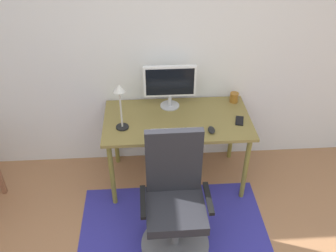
{
  "coord_description": "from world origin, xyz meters",
  "views": [
    {
      "loc": [
        -0.1,
        -0.93,
        2.59
      ],
      "look_at": [
        0.07,
        1.53,
        0.83
      ],
      "focal_mm": 39.06,
      "sensor_mm": 36.0,
      "label": 1
    }
  ],
  "objects_px": {
    "coffee_cup": "(234,97)",
    "monitor": "(170,83)",
    "keyboard": "(176,133)",
    "computer_mouse": "(211,130)",
    "cell_phone": "(239,121)",
    "desk": "(177,125)",
    "desk_lamp": "(120,98)",
    "office_chair": "(175,208)"
  },
  "relations": [
    {
      "from": "keyboard",
      "to": "office_chair",
      "type": "height_order",
      "value": "office_chair"
    },
    {
      "from": "monitor",
      "to": "keyboard",
      "type": "bearing_deg",
      "value": -86.89
    },
    {
      "from": "monitor",
      "to": "computer_mouse",
      "type": "xyz_separation_m",
      "value": [
        0.33,
        -0.43,
        -0.23
      ]
    },
    {
      "from": "desk",
      "to": "desk_lamp",
      "type": "xyz_separation_m",
      "value": [
        -0.49,
        -0.11,
        0.37
      ]
    },
    {
      "from": "computer_mouse",
      "to": "desk_lamp",
      "type": "height_order",
      "value": "desk_lamp"
    },
    {
      "from": "keyboard",
      "to": "coffee_cup",
      "type": "bearing_deg",
      "value": 39.16
    },
    {
      "from": "coffee_cup",
      "to": "cell_phone",
      "type": "bearing_deg",
      "value": -93.17
    },
    {
      "from": "coffee_cup",
      "to": "monitor",
      "type": "bearing_deg",
      "value": -176.24
    },
    {
      "from": "desk",
      "to": "computer_mouse",
      "type": "xyz_separation_m",
      "value": [
        0.27,
        -0.22,
        0.09
      ]
    },
    {
      "from": "computer_mouse",
      "to": "cell_phone",
      "type": "distance_m",
      "value": 0.31
    },
    {
      "from": "keyboard",
      "to": "computer_mouse",
      "type": "xyz_separation_m",
      "value": [
        0.3,
        0.02,
        0.01
      ]
    },
    {
      "from": "keyboard",
      "to": "cell_phone",
      "type": "bearing_deg",
      "value": 15.01
    },
    {
      "from": "computer_mouse",
      "to": "office_chair",
      "type": "height_order",
      "value": "office_chair"
    },
    {
      "from": "desk",
      "to": "keyboard",
      "type": "xyz_separation_m",
      "value": [
        -0.03,
        -0.23,
        0.08
      ]
    },
    {
      "from": "desk",
      "to": "monitor",
      "type": "bearing_deg",
      "value": 103.86
    },
    {
      "from": "coffee_cup",
      "to": "desk_lamp",
      "type": "bearing_deg",
      "value": -161.11
    },
    {
      "from": "computer_mouse",
      "to": "keyboard",
      "type": "bearing_deg",
      "value": -176.73
    },
    {
      "from": "keyboard",
      "to": "desk_lamp",
      "type": "relative_size",
      "value": 1.01
    },
    {
      "from": "monitor",
      "to": "cell_phone",
      "type": "xyz_separation_m",
      "value": [
        0.6,
        -0.29,
        -0.24
      ]
    },
    {
      "from": "keyboard",
      "to": "office_chair",
      "type": "xyz_separation_m",
      "value": [
        -0.05,
        -0.53,
        -0.34
      ]
    },
    {
      "from": "computer_mouse",
      "to": "coffee_cup",
      "type": "xyz_separation_m",
      "value": [
        0.3,
        0.47,
        0.03
      ]
    },
    {
      "from": "cell_phone",
      "to": "office_chair",
      "type": "height_order",
      "value": "office_chair"
    },
    {
      "from": "desk",
      "to": "coffee_cup",
      "type": "relative_size",
      "value": 14.02
    },
    {
      "from": "cell_phone",
      "to": "office_chair",
      "type": "xyz_separation_m",
      "value": [
        -0.63,
        -0.68,
        -0.33
      ]
    },
    {
      "from": "cell_phone",
      "to": "computer_mouse",
      "type": "bearing_deg",
      "value": -138.1
    },
    {
      "from": "coffee_cup",
      "to": "office_chair",
      "type": "height_order",
      "value": "office_chair"
    },
    {
      "from": "desk",
      "to": "office_chair",
      "type": "height_order",
      "value": "office_chair"
    },
    {
      "from": "monitor",
      "to": "computer_mouse",
      "type": "distance_m",
      "value": 0.59
    },
    {
      "from": "computer_mouse",
      "to": "cell_phone",
      "type": "bearing_deg",
      "value": 26.51
    },
    {
      "from": "computer_mouse",
      "to": "coffee_cup",
      "type": "height_order",
      "value": "coffee_cup"
    },
    {
      "from": "coffee_cup",
      "to": "desk_lamp",
      "type": "height_order",
      "value": "desk_lamp"
    },
    {
      "from": "computer_mouse",
      "to": "monitor",
      "type": "bearing_deg",
      "value": 127.32
    },
    {
      "from": "desk",
      "to": "computer_mouse",
      "type": "relative_size",
      "value": 12.72
    },
    {
      "from": "monitor",
      "to": "office_chair",
      "type": "distance_m",
      "value": 1.13
    },
    {
      "from": "office_chair",
      "to": "coffee_cup",
      "type": "bearing_deg",
      "value": 56.83
    },
    {
      "from": "keyboard",
      "to": "desk_lamp",
      "type": "xyz_separation_m",
      "value": [
        -0.46,
        0.12,
        0.29
      ]
    },
    {
      "from": "desk",
      "to": "keyboard",
      "type": "distance_m",
      "value": 0.25
    },
    {
      "from": "keyboard",
      "to": "computer_mouse",
      "type": "distance_m",
      "value": 0.3
    },
    {
      "from": "computer_mouse",
      "to": "cell_phone",
      "type": "height_order",
      "value": "computer_mouse"
    },
    {
      "from": "desk",
      "to": "monitor",
      "type": "height_order",
      "value": "monitor"
    },
    {
      "from": "computer_mouse",
      "to": "cell_phone",
      "type": "relative_size",
      "value": 0.74
    },
    {
      "from": "computer_mouse",
      "to": "desk_lamp",
      "type": "xyz_separation_m",
      "value": [
        -0.76,
        0.11,
        0.28
      ]
    }
  ]
}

